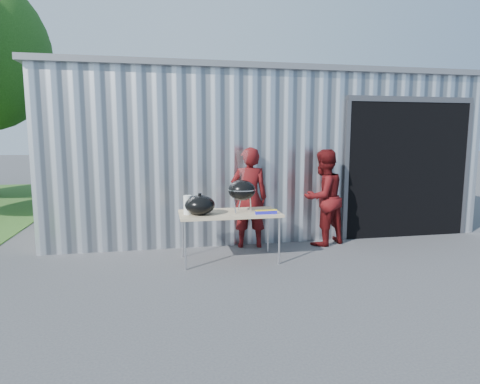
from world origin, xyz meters
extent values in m
plane|color=#404043|center=(0.00, 0.00, 0.00)|extent=(80.00, 80.00, 0.00)
cube|color=silver|center=(0.80, 4.70, 1.50)|extent=(8.00, 6.00, 3.00)
cube|color=slate|center=(0.80, 4.70, 3.05)|extent=(8.20, 6.20, 0.10)
cube|color=black|center=(3.30, 2.27, 1.25)|extent=(2.40, 1.20, 2.50)
cube|color=#4C4C51|center=(3.30, 1.70, 2.55)|extent=(2.52, 0.08, 0.10)
cube|color=tan|center=(-0.22, 0.86, 0.73)|extent=(1.50, 0.75, 0.04)
cylinder|color=silver|center=(-0.91, 0.55, 0.35)|extent=(0.03, 0.03, 0.71)
cylinder|color=silver|center=(0.47, 0.55, 0.35)|extent=(0.03, 0.03, 0.71)
cylinder|color=silver|center=(-0.91, 1.18, 0.35)|extent=(0.03, 0.03, 0.71)
cylinder|color=silver|center=(0.47, 1.18, 0.35)|extent=(0.03, 0.03, 0.71)
ellipsoid|color=black|center=(-0.03, 0.84, 1.08)|extent=(0.41, 0.41, 0.31)
cylinder|color=silver|center=(-0.03, 0.84, 1.09)|extent=(0.42, 0.42, 0.02)
cylinder|color=silver|center=(-0.03, 0.84, 1.11)|extent=(0.39, 0.39, 0.01)
cylinder|color=silver|center=(-0.03, 0.98, 0.87)|extent=(0.02, 0.02, 0.24)
cylinder|color=silver|center=(-0.16, 0.77, 0.87)|extent=(0.02, 0.02, 0.24)
cylinder|color=silver|center=(0.09, 0.77, 0.87)|extent=(0.02, 0.02, 0.24)
cylinder|color=#D67A4C|center=(-0.16, 0.84, 1.12)|extent=(0.02, 0.14, 0.02)
cylinder|color=#D67A4C|center=(-0.12, 0.84, 1.12)|extent=(0.02, 0.14, 0.02)
cylinder|color=#D67A4C|center=(-0.08, 0.84, 1.12)|extent=(0.02, 0.14, 0.02)
cylinder|color=#D67A4C|center=(-0.03, 0.84, 1.12)|extent=(0.02, 0.14, 0.02)
cylinder|color=#D67A4C|center=(0.01, 0.84, 1.12)|extent=(0.02, 0.14, 0.02)
cylinder|color=#D67A4C|center=(0.05, 0.84, 1.12)|extent=(0.02, 0.14, 0.02)
cylinder|color=#D67A4C|center=(0.09, 0.84, 1.12)|extent=(0.02, 0.14, 0.02)
cone|color=silver|center=(-0.03, 0.84, 1.41)|extent=(0.20, 0.20, 0.55)
ellipsoid|color=black|center=(-0.67, 0.76, 0.89)|extent=(0.44, 0.44, 0.29)
cylinder|color=black|center=(-0.67, 0.76, 1.05)|extent=(0.05, 0.05, 0.03)
cylinder|color=white|center=(-0.85, 0.81, 0.89)|extent=(0.12, 0.12, 0.28)
cube|color=white|center=(-0.77, 1.09, 0.80)|extent=(0.20, 0.15, 0.10)
cube|color=#1E1CBA|center=(0.28, 0.61, 0.78)|extent=(0.32, 0.05, 0.05)
cube|color=yellow|center=(0.28, 0.61, 0.81)|extent=(0.32, 0.05, 0.01)
imported|color=#4E0C0E|center=(0.24, 1.55, 0.85)|extent=(0.67, 0.48, 1.70)
imported|color=#4E0C0E|center=(1.54, 1.46, 0.83)|extent=(0.99, 0.90, 1.66)
camera|label=1|loc=(-1.23, -4.99, 1.88)|focal=30.00mm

